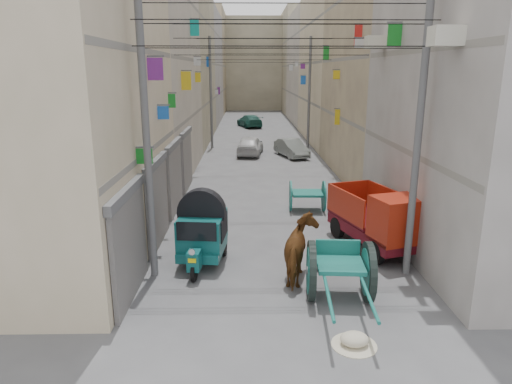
{
  "coord_description": "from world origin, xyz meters",
  "views": [
    {
      "loc": [
        -0.94,
        -5.99,
        5.63
      ],
      "look_at": [
        -0.71,
        6.5,
        2.3
      ],
      "focal_mm": 32.0,
      "sensor_mm": 36.0,
      "label": 1
    }
  ],
  "objects_px": {
    "second_cart": "(307,195)",
    "feed_sack": "(354,339)",
    "mini_truck": "(383,223)",
    "horse": "(302,250)",
    "auto_rickshaw": "(202,230)",
    "distant_car_grey": "(291,148)",
    "tonga_cart": "(340,270)",
    "distant_car_white": "(250,145)",
    "distant_car_green": "(250,121)"
  },
  "relations": [
    {
      "from": "second_cart",
      "to": "feed_sack",
      "type": "relative_size",
      "value": 2.46
    },
    {
      "from": "mini_truck",
      "to": "feed_sack",
      "type": "xyz_separation_m",
      "value": [
        -2.03,
        -5.15,
        -0.82
      ]
    },
    {
      "from": "horse",
      "to": "auto_rickshaw",
      "type": "bearing_deg",
      "value": -14.48
    },
    {
      "from": "mini_truck",
      "to": "distant_car_grey",
      "type": "relative_size",
      "value": 1.1
    },
    {
      "from": "auto_rickshaw",
      "to": "tonga_cart",
      "type": "relative_size",
      "value": 0.73
    },
    {
      "from": "auto_rickshaw",
      "to": "horse",
      "type": "height_order",
      "value": "auto_rickshaw"
    },
    {
      "from": "horse",
      "to": "distant_car_white",
      "type": "xyz_separation_m",
      "value": [
        -1.29,
        19.44,
        -0.2
      ]
    },
    {
      "from": "distant_car_white",
      "to": "distant_car_grey",
      "type": "relative_size",
      "value": 1.09
    },
    {
      "from": "distant_car_white",
      "to": "distant_car_grey",
      "type": "distance_m",
      "value": 2.87
    },
    {
      "from": "second_cart",
      "to": "tonga_cart",
      "type": "bearing_deg",
      "value": -89.04
    },
    {
      "from": "distant_car_green",
      "to": "auto_rickshaw",
      "type": "bearing_deg",
      "value": 70.39
    },
    {
      "from": "mini_truck",
      "to": "distant_car_white",
      "type": "height_order",
      "value": "mini_truck"
    },
    {
      "from": "mini_truck",
      "to": "second_cart",
      "type": "distance_m",
      "value": 4.83
    },
    {
      "from": "auto_rickshaw",
      "to": "feed_sack",
      "type": "xyz_separation_m",
      "value": [
        3.6,
        -4.39,
        -0.88
      ]
    },
    {
      "from": "distant_car_grey",
      "to": "distant_car_green",
      "type": "height_order",
      "value": "distant_car_green"
    },
    {
      "from": "feed_sack",
      "to": "horse",
      "type": "bearing_deg",
      "value": 103.37
    },
    {
      "from": "second_cart",
      "to": "horse",
      "type": "bearing_deg",
      "value": -96.51
    },
    {
      "from": "distant_car_green",
      "to": "horse",
      "type": "bearing_deg",
      "value": 75.05
    },
    {
      "from": "feed_sack",
      "to": "auto_rickshaw",
      "type": "bearing_deg",
      "value": 129.3
    },
    {
      "from": "tonga_cart",
      "to": "distant_car_green",
      "type": "xyz_separation_m",
      "value": [
        -2.08,
        36.66,
        -0.17
      ]
    },
    {
      "from": "auto_rickshaw",
      "to": "distant_car_green",
      "type": "height_order",
      "value": "auto_rickshaw"
    },
    {
      "from": "horse",
      "to": "distant_car_green",
      "type": "bearing_deg",
      "value": -79.65
    },
    {
      "from": "mini_truck",
      "to": "second_cart",
      "type": "height_order",
      "value": "mini_truck"
    },
    {
      "from": "tonga_cart",
      "to": "distant_car_green",
      "type": "distance_m",
      "value": 36.72
    },
    {
      "from": "mini_truck",
      "to": "second_cart",
      "type": "bearing_deg",
      "value": 94.57
    },
    {
      "from": "feed_sack",
      "to": "distant_car_green",
      "type": "height_order",
      "value": "distant_car_green"
    },
    {
      "from": "auto_rickshaw",
      "to": "feed_sack",
      "type": "distance_m",
      "value": 5.74
    },
    {
      "from": "distant_car_green",
      "to": "tonga_cart",
      "type": "bearing_deg",
      "value": 76.27
    },
    {
      "from": "tonga_cart",
      "to": "feed_sack",
      "type": "bearing_deg",
      "value": -87.62
    },
    {
      "from": "feed_sack",
      "to": "distant_car_grey",
      "type": "xyz_separation_m",
      "value": [
        0.72,
        21.88,
        0.44
      ]
    },
    {
      "from": "distant_car_grey",
      "to": "distant_car_green",
      "type": "relative_size",
      "value": 0.83
    },
    {
      "from": "horse",
      "to": "feed_sack",
      "type": "bearing_deg",
      "value": 111.7
    },
    {
      "from": "tonga_cart",
      "to": "second_cart",
      "type": "xyz_separation_m",
      "value": [
        0.15,
        7.58,
        -0.12
      ]
    },
    {
      "from": "tonga_cart",
      "to": "distant_car_white",
      "type": "relative_size",
      "value": 0.89
    },
    {
      "from": "auto_rickshaw",
      "to": "distant_car_white",
      "type": "distance_m",
      "value": 18.31
    },
    {
      "from": "tonga_cart",
      "to": "distant_car_green",
      "type": "height_order",
      "value": "tonga_cart"
    },
    {
      "from": "horse",
      "to": "distant_car_grey",
      "type": "distance_m",
      "value": 18.74
    },
    {
      "from": "distant_car_white",
      "to": "auto_rickshaw",
      "type": "bearing_deg",
      "value": 92.42
    },
    {
      "from": "auto_rickshaw",
      "to": "tonga_cart",
      "type": "xyz_separation_m",
      "value": [
        3.66,
        -2.35,
        -0.24
      ]
    },
    {
      "from": "tonga_cart",
      "to": "auto_rickshaw",
      "type": "bearing_deg",
      "value": 151.26
    },
    {
      "from": "tonga_cart",
      "to": "distant_car_grey",
      "type": "height_order",
      "value": "tonga_cart"
    },
    {
      "from": "auto_rickshaw",
      "to": "distant_car_grey",
      "type": "xyz_separation_m",
      "value": [
        4.31,
        17.49,
        -0.44
      ]
    },
    {
      "from": "second_cart",
      "to": "distant_car_green",
      "type": "distance_m",
      "value": 29.17
    },
    {
      "from": "tonga_cart",
      "to": "horse",
      "type": "height_order",
      "value": "horse"
    },
    {
      "from": "mini_truck",
      "to": "distant_car_green",
      "type": "height_order",
      "value": "mini_truck"
    },
    {
      "from": "second_cart",
      "to": "mini_truck",
      "type": "bearing_deg",
      "value": -65.75
    },
    {
      "from": "tonga_cart",
      "to": "distant_car_grey",
      "type": "relative_size",
      "value": 0.97
    },
    {
      "from": "mini_truck",
      "to": "distant_car_white",
      "type": "xyz_separation_m",
      "value": [
        -4.08,
        17.49,
        -0.31
      ]
    },
    {
      "from": "horse",
      "to": "mini_truck",
      "type": "bearing_deg",
      "value": -136.78
    },
    {
      "from": "auto_rickshaw",
      "to": "distant_car_grey",
      "type": "distance_m",
      "value": 18.01
    }
  ]
}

